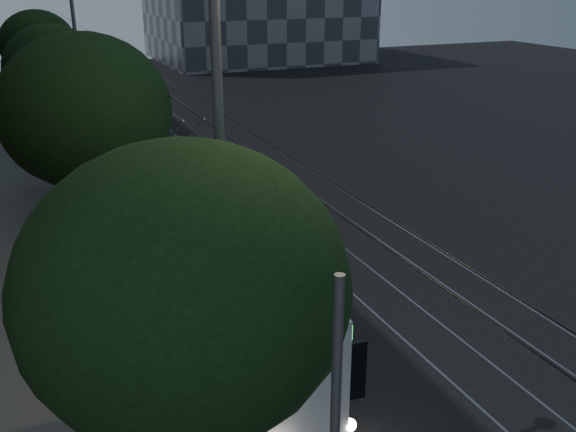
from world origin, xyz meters
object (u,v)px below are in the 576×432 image
(pickup_silver, at_px, (155,170))
(car_white_b, at_px, (114,131))
(trolleybus, at_px, (217,269))
(streetlamp_far, at_px, (85,49))
(car_white_c, at_px, (111,118))
(car_white_a, at_px, (130,144))
(streetlamp_near, at_px, (241,125))
(car_white_d, at_px, (88,105))

(pickup_silver, relative_size, car_white_b, 1.18)
(trolleybus, xyz_separation_m, car_white_b, (0.65, 22.51, -1.02))
(pickup_silver, height_order, streetlamp_far, streetlamp_far)
(car_white_b, xyz_separation_m, car_white_c, (0.45, 3.79, -0.07))
(car_white_a, bearing_deg, pickup_silver, -104.98)
(pickup_silver, bearing_deg, streetlamp_near, -112.21)
(pickup_silver, distance_m, streetlamp_near, 18.61)
(car_white_c, relative_size, streetlamp_near, 0.34)
(car_white_a, height_order, streetlamp_near, streetlamp_near)
(car_white_b, xyz_separation_m, streetlamp_far, (-1.34, -2.09, 4.98))
(car_white_b, height_order, car_white_c, car_white_b)
(pickup_silver, relative_size, car_white_c, 1.48)
(trolleybus, xyz_separation_m, car_white_d, (0.25, 30.87, -0.94))
(car_white_a, relative_size, car_white_d, 0.96)
(trolleybus, bearing_deg, pickup_silver, 89.99)
(trolleybus, xyz_separation_m, car_white_a, (0.94, 18.86, -0.98))
(pickup_silver, height_order, streetlamp_near, streetlamp_near)
(car_white_b, relative_size, streetlamp_far, 0.52)
(streetlamp_near, bearing_deg, car_white_c, 86.69)
(car_white_b, height_order, streetlamp_far, streetlamp_far)
(car_white_b, bearing_deg, car_white_a, -94.35)
(car_white_c, xyz_separation_m, streetlamp_near, (-1.77, -30.57, 6.10))
(streetlamp_far, bearing_deg, streetlamp_near, -89.94)
(car_white_b, distance_m, streetlamp_far, 5.56)
(car_white_c, distance_m, streetlamp_far, 7.95)
(car_white_a, height_order, car_white_b, car_white_a)
(car_white_d, xyz_separation_m, streetlamp_near, (-0.92, -35.14, 5.96))
(pickup_silver, height_order, car_white_d, pickup_silver)
(car_white_a, xyz_separation_m, streetlamp_near, (-1.61, -23.14, 6.00))
(pickup_silver, distance_m, car_white_a, 5.59)
(trolleybus, relative_size, car_white_b, 2.58)
(trolleybus, relative_size, car_white_c, 3.25)
(car_white_b, relative_size, car_white_d, 1.06)
(pickup_silver, bearing_deg, car_white_a, 75.07)
(car_white_b, bearing_deg, trolleybus, -100.65)
(streetlamp_near, bearing_deg, car_white_b, 87.19)
(car_white_c, bearing_deg, car_white_a, -75.17)
(pickup_silver, xyz_separation_m, car_white_c, (0.01, 13.02, -0.16))
(streetlamp_near, bearing_deg, car_white_d, 88.50)
(car_white_b, bearing_deg, pickup_silver, -96.23)
(car_white_a, height_order, car_white_c, car_white_a)
(car_white_d, bearing_deg, streetlamp_far, -88.46)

